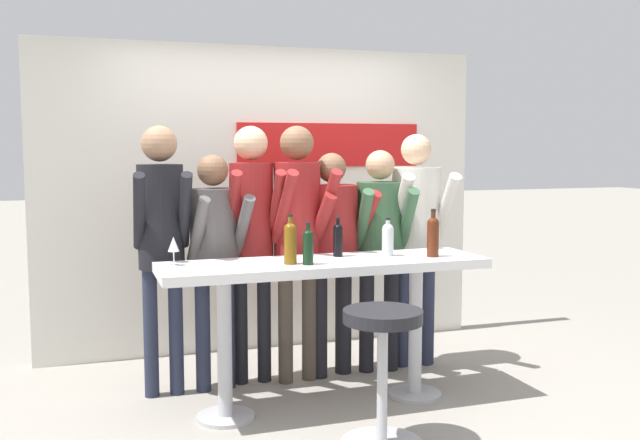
{
  "coord_description": "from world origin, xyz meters",
  "views": [
    {
      "loc": [
        -1.46,
        -4.22,
        1.67
      ],
      "look_at": [
        0.0,
        0.09,
        1.21
      ],
      "focal_mm": 40.0,
      "sensor_mm": 36.0,
      "label": 1
    }
  ],
  "objects_px": {
    "person_center_right": "(332,240)",
    "wine_bottle_3": "(338,238)",
    "person_left": "(214,245)",
    "person_far_right": "(416,224)",
    "person_right": "(380,235)",
    "wine_glass_0": "(174,245)",
    "bar_stool": "(382,355)",
    "person_far_left": "(161,226)",
    "person_center": "(298,222)",
    "tasting_table": "(324,286)",
    "wine_bottle_2": "(308,245)",
    "wine_bottle_0": "(290,241)",
    "wine_bottle_1": "(433,235)",
    "wine_bottle_4": "(388,238)",
    "person_center_left": "(252,222)"
  },
  "relations": [
    {
      "from": "person_center_right",
      "to": "wine_bottle_3",
      "type": "height_order",
      "value": "person_center_right"
    },
    {
      "from": "person_left",
      "to": "person_center_right",
      "type": "bearing_deg",
      "value": -5.35
    },
    {
      "from": "person_center_right",
      "to": "person_far_right",
      "type": "height_order",
      "value": "person_far_right"
    },
    {
      "from": "person_right",
      "to": "wine_glass_0",
      "type": "xyz_separation_m",
      "value": [
        -1.56,
        -0.46,
        0.06
      ]
    },
    {
      "from": "person_center_right",
      "to": "wine_glass_0",
      "type": "xyz_separation_m",
      "value": [
        -1.19,
        -0.48,
        0.08
      ]
    },
    {
      "from": "person_left",
      "to": "person_far_right",
      "type": "bearing_deg",
      "value": -5.29
    },
    {
      "from": "bar_stool",
      "to": "person_far_right",
      "type": "xyz_separation_m",
      "value": [
        0.84,
        1.3,
        0.57
      ]
    },
    {
      "from": "person_far_right",
      "to": "bar_stool",
      "type": "bearing_deg",
      "value": -117.51
    },
    {
      "from": "person_far_left",
      "to": "wine_bottle_3",
      "type": "bearing_deg",
      "value": -17.81
    },
    {
      "from": "person_far_left",
      "to": "person_center",
      "type": "xyz_separation_m",
      "value": [
        0.94,
        -0.0,
        -0.01
      ]
    },
    {
      "from": "person_far_left",
      "to": "person_center",
      "type": "distance_m",
      "value": 0.94
    },
    {
      "from": "tasting_table",
      "to": "wine_bottle_2",
      "type": "bearing_deg",
      "value": -140.63
    },
    {
      "from": "person_center",
      "to": "wine_glass_0",
      "type": "distance_m",
      "value": 1.01
    },
    {
      "from": "person_center",
      "to": "person_center_right",
      "type": "distance_m",
      "value": 0.31
    },
    {
      "from": "wine_bottle_0",
      "to": "wine_bottle_3",
      "type": "distance_m",
      "value": 0.43
    },
    {
      "from": "wine_bottle_3",
      "to": "wine_bottle_1",
      "type": "bearing_deg",
      "value": -19.8
    },
    {
      "from": "person_right",
      "to": "wine_bottle_2",
      "type": "xyz_separation_m",
      "value": [
        -0.78,
        -0.69,
        0.05
      ]
    },
    {
      "from": "tasting_table",
      "to": "bar_stool",
      "type": "relative_size",
      "value": 2.68
    },
    {
      "from": "wine_bottle_4",
      "to": "person_far_right",
      "type": "bearing_deg",
      "value": 49.5
    },
    {
      "from": "tasting_table",
      "to": "wine_bottle_1",
      "type": "relative_size",
      "value": 6.64
    },
    {
      "from": "wine_bottle_3",
      "to": "wine_bottle_4",
      "type": "distance_m",
      "value": 0.33
    },
    {
      "from": "person_far_left",
      "to": "person_center",
      "type": "bearing_deg",
      "value": 2.42
    },
    {
      "from": "wine_bottle_1",
      "to": "person_far_right",
      "type": "bearing_deg",
      "value": 72.51
    },
    {
      "from": "bar_stool",
      "to": "person_center",
      "type": "distance_m",
      "value": 1.37
    },
    {
      "from": "person_far_left",
      "to": "wine_bottle_1",
      "type": "height_order",
      "value": "person_far_left"
    },
    {
      "from": "wine_glass_0",
      "to": "wine_bottle_3",
      "type": "bearing_deg",
      "value": 1.23
    },
    {
      "from": "person_left",
      "to": "wine_bottle_3",
      "type": "distance_m",
      "value": 0.85
    },
    {
      "from": "wine_glass_0",
      "to": "person_far_right",
      "type": "bearing_deg",
      "value": 15.13
    },
    {
      "from": "bar_stool",
      "to": "person_center_right",
      "type": "bearing_deg",
      "value": 82.99
    },
    {
      "from": "person_right",
      "to": "wine_bottle_4",
      "type": "relative_size",
      "value": 6.53
    },
    {
      "from": "wine_bottle_2",
      "to": "wine_glass_0",
      "type": "distance_m",
      "value": 0.82
    },
    {
      "from": "tasting_table",
      "to": "person_far_left",
      "type": "height_order",
      "value": "person_far_left"
    },
    {
      "from": "person_center_left",
      "to": "wine_glass_0",
      "type": "relative_size",
      "value": 10.28
    },
    {
      "from": "bar_stool",
      "to": "wine_bottle_1",
      "type": "bearing_deg",
      "value": 44.24
    },
    {
      "from": "wine_bottle_3",
      "to": "wine_glass_0",
      "type": "bearing_deg",
      "value": -178.77
    },
    {
      "from": "tasting_table",
      "to": "person_far_right",
      "type": "xyz_separation_m",
      "value": [
        0.94,
        0.61,
        0.3
      ]
    },
    {
      "from": "person_left",
      "to": "person_center",
      "type": "bearing_deg",
      "value": -9.07
    },
    {
      "from": "person_far_left",
      "to": "person_center_right",
      "type": "height_order",
      "value": "person_far_left"
    },
    {
      "from": "bar_stool",
      "to": "person_right",
      "type": "bearing_deg",
      "value": 67.29
    },
    {
      "from": "person_left",
      "to": "person_center_left",
      "type": "bearing_deg",
      "value": 5.32
    },
    {
      "from": "person_center",
      "to": "wine_glass_0",
      "type": "height_order",
      "value": "person_center"
    },
    {
      "from": "bar_stool",
      "to": "wine_bottle_4",
      "type": "relative_size",
      "value": 3.08
    },
    {
      "from": "person_far_left",
      "to": "wine_bottle_1",
      "type": "relative_size",
      "value": 5.77
    },
    {
      "from": "person_far_left",
      "to": "person_center_right",
      "type": "xyz_separation_m",
      "value": [
        1.22,
        0.05,
        -0.15
      ]
    },
    {
      "from": "person_far_right",
      "to": "wine_bottle_1",
      "type": "distance_m",
      "value": 0.73
    },
    {
      "from": "tasting_table",
      "to": "wine_bottle_3",
      "type": "xyz_separation_m",
      "value": [
        0.14,
        0.13,
        0.28
      ]
    },
    {
      "from": "person_right",
      "to": "tasting_table",
      "type": "bearing_deg",
      "value": -129.74
    },
    {
      "from": "person_far_left",
      "to": "person_left",
      "type": "xyz_separation_m",
      "value": [
        0.35,
        0.01,
        -0.14
      ]
    },
    {
      "from": "person_center",
      "to": "wine_bottle_1",
      "type": "xyz_separation_m",
      "value": [
        0.74,
        -0.62,
        -0.05
      ]
    },
    {
      "from": "wine_glass_0",
      "to": "person_center",
      "type": "bearing_deg",
      "value": 25.03
    }
  ]
}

